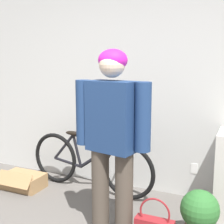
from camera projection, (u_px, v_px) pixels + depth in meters
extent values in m
cube|color=silver|center=(151.00, 84.00, 3.65)|extent=(8.00, 0.06, 2.60)
cube|color=white|center=(194.00, 169.00, 3.56)|extent=(0.08, 0.01, 0.12)
cylinder|color=#4C4238|center=(100.00, 192.00, 2.82)|extent=(0.16, 0.16, 0.80)
cylinder|color=#4C4238|center=(124.00, 196.00, 2.73)|extent=(0.16, 0.16, 0.80)
cube|color=navy|center=(112.00, 116.00, 2.65)|extent=(0.45, 0.31, 0.60)
cylinder|color=navy|center=(84.00, 112.00, 2.76)|extent=(0.14, 0.14, 0.57)
cylinder|color=navy|center=(143.00, 117.00, 2.54)|extent=(0.14, 0.14, 0.57)
sphere|color=beige|center=(112.00, 65.00, 2.58)|extent=(0.22, 0.22, 0.22)
ellipsoid|color=#D11EAD|center=(113.00, 60.00, 2.59)|extent=(0.25, 0.23, 0.19)
torus|color=black|center=(55.00, 158.00, 4.02)|extent=(0.65, 0.10, 0.65)
torus|color=black|center=(128.00, 172.00, 3.53)|extent=(0.65, 0.10, 0.65)
cylinder|color=black|center=(68.00, 162.00, 3.93)|extent=(0.40, 0.06, 0.08)
cylinder|color=black|center=(64.00, 147.00, 3.93)|extent=(0.32, 0.06, 0.36)
cylinder|color=black|center=(77.00, 151.00, 3.84)|extent=(0.14, 0.04, 0.40)
cylinder|color=black|center=(99.00, 155.00, 3.69)|extent=(0.55, 0.08, 0.41)
cylinder|color=black|center=(95.00, 139.00, 3.68)|extent=(0.63, 0.08, 0.05)
cylinder|color=black|center=(123.00, 157.00, 3.53)|extent=(0.16, 0.05, 0.34)
cylinder|color=black|center=(120.00, 140.00, 3.52)|extent=(0.07, 0.04, 0.08)
cylinder|color=black|center=(122.00, 138.00, 3.51)|extent=(0.06, 0.46, 0.02)
ellipsoid|color=black|center=(73.00, 133.00, 3.82)|extent=(0.23, 0.10, 0.05)
torus|color=maroon|center=(155.00, 213.00, 2.59)|extent=(0.26, 0.02, 0.26)
cube|color=#A87F51|center=(23.00, 181.00, 3.88)|extent=(0.51, 0.33, 0.18)
cube|color=#A87F51|center=(14.00, 179.00, 3.72)|extent=(0.49, 0.12, 0.15)
sphere|color=#2D6B2D|center=(200.00, 209.00, 2.69)|extent=(0.34, 0.34, 0.34)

